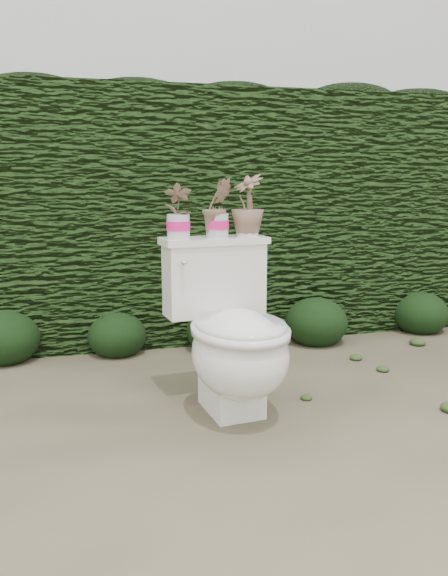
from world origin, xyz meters
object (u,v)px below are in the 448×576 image
object	(u,v)px
toilet	(233,337)
potted_plant_left	(178,212)
potted_plant_center	(217,209)
potted_plant_right	(248,207)

from	to	relation	value
toilet	potted_plant_left	xyz separation A→B (m)	(-0.20, 0.22, 0.54)
potted_plant_left	potted_plant_center	distance (m)	0.19
potted_plant_left	potted_plant_right	distance (m)	0.34
potted_plant_left	potted_plant_right	size ratio (longest dim) A/B	0.85
toilet	potted_plant_right	distance (m)	0.63
potted_plant_left	potted_plant_center	size ratio (longest dim) A/B	0.92
toilet	potted_plant_right	xyz separation A→B (m)	(0.14, 0.26, 0.56)
potted_plant_center	toilet	bearing A→B (deg)	-94.04
toilet	potted_plant_right	bearing A→B (deg)	54.77
potted_plant_right	potted_plant_center	bearing A→B (deg)	-109.59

